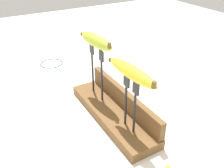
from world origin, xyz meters
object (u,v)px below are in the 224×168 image
wire_coil (51,63)px  fork_stand_right (130,100)px  fork_stand_left (96,68)px  banana_raised_left (95,41)px  banana_raised_right (131,72)px

wire_coil → fork_stand_right: bearing=3.9°
fork_stand_right → fork_stand_left: bearing=180.0°
banana_raised_left → banana_raised_right: banana_raised_left is taller
fork_stand_right → wire_coil: fork_stand_right is taller
banana_raised_right → wire_coil: size_ratio=1.85×
fork_stand_right → banana_raised_left: (-0.21, -0.00, 0.11)m
fork_stand_left → banana_raised_right: bearing=-0.0°
fork_stand_right → wire_coil: size_ratio=1.56×
banana_raised_right → fork_stand_right: bearing=4.0°
banana_raised_left → fork_stand_left: bearing=6.5°
banana_raised_left → banana_raised_right: 0.21m
fork_stand_left → banana_raised_left: size_ratio=1.08×
fork_stand_left → banana_raised_left: (-0.00, -0.00, 0.10)m
fork_stand_left → banana_raised_right: size_ratio=0.93×
fork_stand_left → fork_stand_right: bearing=-0.0°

